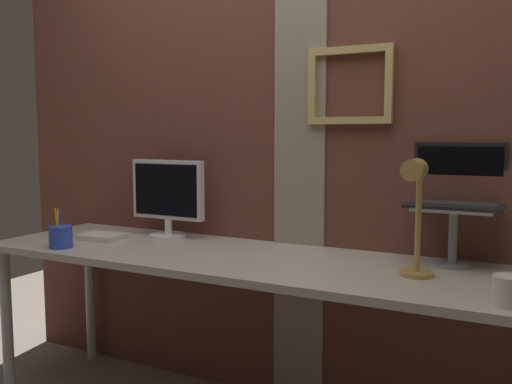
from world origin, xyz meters
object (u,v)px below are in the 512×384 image
object	(u,v)px
desk_lamp	(416,205)
laptop	(457,187)
coffee_mug	(510,291)
monitor	(168,194)
pen_cup	(61,237)

from	to	relation	value
desk_lamp	laptop	bearing A→B (deg)	74.50
laptop	desk_lamp	xyz separation A→B (m)	(-0.09, -0.32, -0.03)
desk_lamp	coffee_mug	bearing A→B (deg)	-29.48
monitor	pen_cup	size ratio (longest dim) A/B	2.23
desk_lamp	pen_cup	xyz separation A→B (m)	(-1.46, -0.17, -0.21)
monitor	desk_lamp	distance (m)	1.23
laptop	desk_lamp	bearing A→B (deg)	-105.50
desk_lamp	coffee_mug	xyz separation A→B (m)	(0.30, -0.17, -0.21)
desk_lamp	coffee_mug	world-z (taller)	desk_lamp
laptop	pen_cup	distance (m)	1.64
monitor	laptop	size ratio (longest dim) A/B	1.14
monitor	pen_cup	bearing A→B (deg)	-121.07
pen_cup	coffee_mug	distance (m)	1.76
pen_cup	laptop	bearing A→B (deg)	17.65
monitor	laptop	world-z (taller)	laptop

